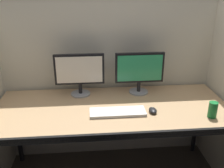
# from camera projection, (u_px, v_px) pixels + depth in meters

# --- Properties ---
(cubicle_partition_rear) EXTENTS (2.21, 0.06, 1.57)m
(cubicle_partition_rear) POSITION_uv_depth(u_px,v_px,m) (108.00, 81.00, 2.47)
(cubicle_partition_rear) COLOR beige
(cubicle_partition_rear) RESTS_ON ground
(desk) EXTENTS (1.90, 0.80, 0.74)m
(desk) POSITION_uv_depth(u_px,v_px,m) (113.00, 113.00, 2.09)
(desk) COLOR tan
(desk) RESTS_ON ground
(monitor_left) EXTENTS (0.43, 0.17, 0.37)m
(monitor_left) POSITION_uv_depth(u_px,v_px,m) (80.00, 72.00, 2.22)
(monitor_left) COLOR gray
(monitor_left) RESTS_ON desk
(monitor_right) EXTENTS (0.43, 0.17, 0.37)m
(monitor_right) POSITION_uv_depth(u_px,v_px,m) (139.00, 70.00, 2.26)
(monitor_right) COLOR gray
(monitor_right) RESTS_ON desk
(keyboard_main) EXTENTS (0.43, 0.15, 0.02)m
(keyboard_main) POSITION_uv_depth(u_px,v_px,m) (118.00, 112.00, 1.98)
(keyboard_main) COLOR silver
(keyboard_main) RESTS_ON desk
(computer_mouse) EXTENTS (0.06, 0.10, 0.04)m
(computer_mouse) POSITION_uv_depth(u_px,v_px,m) (153.00, 110.00, 1.99)
(computer_mouse) COLOR black
(computer_mouse) RESTS_ON desk
(soda_can) EXTENTS (0.07, 0.07, 0.12)m
(soda_can) POSITION_uv_depth(u_px,v_px,m) (213.00, 110.00, 1.91)
(soda_can) COLOR #197233
(soda_can) RESTS_ON desk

